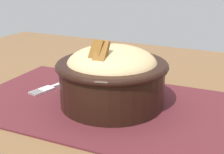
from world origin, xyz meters
The scene contains 4 objects.
table centered at (0.00, 0.00, 0.67)m, with size 1.27×0.99×0.73m.
placemat centered at (0.02, 0.00, 0.73)m, with size 0.46×0.29×0.00m, color #47191E.
bowl centered at (-0.01, -0.01, 0.79)m, with size 0.20×0.20×0.12m.
fork centered at (0.14, -0.03, 0.73)m, with size 0.04×0.13×0.00m.
Camera 1 is at (-0.22, 0.43, 0.95)m, focal length 47.33 mm.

